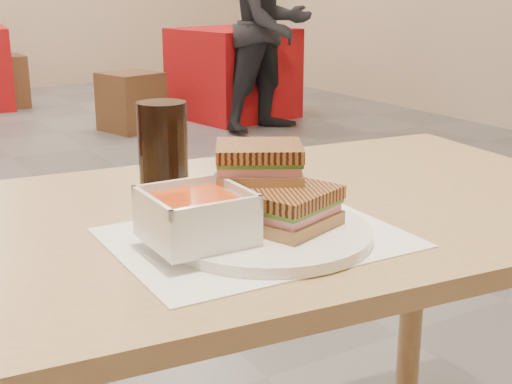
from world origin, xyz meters
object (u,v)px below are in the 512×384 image
bg_table_1 (233,73)px  bg_chair_1r (248,91)px  soup_bowl (196,218)px  patron_b (272,25)px  plate (269,234)px  bg_chair_1l (131,102)px  bg_chair_2r (1,81)px  panini_lower (290,208)px  cola_glass (163,155)px  main_table (262,275)px

bg_table_1 → bg_chair_1r: (0.13, -0.01, -0.16)m
soup_bowl → patron_b: (2.50, 3.75, -0.01)m
plate → bg_chair_1l: size_ratio=0.59×
soup_bowl → plate: bearing=-5.7°
bg_table_1 → patron_b: size_ratio=0.61×
bg_chair_2r → bg_chair_1l: bearing=-69.3°
soup_bowl → bg_chair_1r: (2.65, 4.38, -0.59)m
panini_lower → bg_chair_1r: panini_lower is taller
cola_glass → bg_chair_2r: size_ratio=0.36×
bg_chair_1l → cola_glass: bearing=-110.6°
panini_lower → bg_chair_1l: (1.45, 4.32, -0.58)m
soup_bowl → panini_lower: 0.13m
bg_chair_1r → patron_b: patron_b is taller
bg_chair_1l → bg_chair_2r: bg_chair_2r is taller
plate → patron_b: (2.39, 3.76, 0.03)m
bg_chair_2r → patron_b: size_ratio=0.29×
main_table → plate: 0.19m
main_table → plate: (-0.07, -0.13, 0.12)m
soup_bowl → bg_chair_1l: 4.62m
main_table → bg_table_1: 4.88m
soup_bowl → bg_chair_1r: bearing=58.8°
bg_chair_1l → bg_chair_1r: 1.07m
bg_chair_1r → bg_chair_2r: 2.26m
patron_b → bg_chair_1l: bearing=149.1°
plate → bg_table_1: 5.04m
bg_table_1 → patron_b: patron_b is taller
soup_bowl → bg_chair_2r: size_ratio=0.28×
bg_chair_1r → bg_chair_1l: bearing=-175.8°
bg_chair_2r → patron_b: 2.69m
panini_lower → bg_table_1: (2.39, 4.41, -0.43)m
plate → bg_table_1: bearing=61.2°
main_table → bg_chair_2r: main_table is taller
panini_lower → patron_b: 4.45m
panini_lower → soup_bowl: bearing=171.6°
main_table → bg_chair_1l: size_ratio=2.63×
main_table → cola_glass: size_ratio=7.66×
panini_lower → bg_chair_1l: panini_lower is taller
soup_bowl → bg_chair_2r: soup_bowl is taller
bg_chair_1l → soup_bowl: bearing=-110.2°
main_table → bg_chair_2r: size_ratio=2.75×
plate → bg_chair_1r: plate is taller
soup_bowl → panini_lower: (0.13, -0.02, -0.00)m
main_table → patron_b: size_ratio=0.80×
cola_glass → soup_bowl: bearing=-103.2°
cola_glass → bg_table_1: bearing=59.4°
cola_glass → bg_chair_2r: cola_glass is taller
main_table → bg_table_1: bearing=61.2°
soup_bowl → bg_chair_2r: (0.98, 5.90, -0.57)m
plate → soup_bowl: soup_bowl is taller
bg_chair_1l → main_table: bearing=-108.7°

